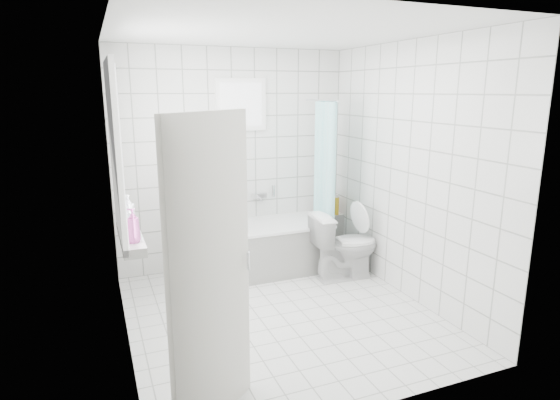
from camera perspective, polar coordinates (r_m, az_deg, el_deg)
name	(u,v)px	position (r m, az deg, el deg)	size (l,w,h in m)	color
ground	(281,314)	(4.66, 0.06, -13.77)	(3.00, 3.00, 0.00)	white
ceiling	(281,31)	(4.18, 0.07, 19.91)	(3.00, 3.00, 0.00)	white
wall_back	(233,160)	(5.63, -5.70, 4.84)	(2.80, 0.02, 2.60)	white
wall_front	(372,226)	(2.93, 11.17, -3.11)	(2.80, 0.02, 2.60)	white
wall_left	(118,195)	(3.93, -19.19, 0.56)	(0.02, 3.00, 2.60)	white
wall_right	(408,173)	(4.92, 15.38, 3.23)	(0.02, 3.00, 2.60)	white
window_left	(118,153)	(4.18, -19.12, 5.45)	(0.01, 0.90, 1.40)	white
window_back	(241,105)	(5.56, -4.72, 11.49)	(0.50, 0.01, 0.50)	white
window_sill	(130,236)	(4.34, -17.79, -4.22)	(0.18, 1.02, 0.08)	white
door	(212,277)	(2.92, -8.32, -9.32)	(0.04, 0.80, 2.00)	silver
bathtub	(261,248)	(5.58, -2.33, -5.86)	(1.61, 0.77, 0.58)	white
partition_wall	(187,219)	(5.18, -11.26, -2.29)	(0.15, 0.85, 1.50)	white
tiled_ledge	(329,233)	(6.21, 5.99, -4.08)	(0.40, 0.24, 0.55)	white
toilet	(345,245)	(5.41, 7.92, -5.51)	(0.43, 0.76, 0.78)	white
curtain_rod	(321,100)	(5.55, 5.00, 11.99)	(0.02, 0.02, 0.80)	silver
shower_curtain	(324,179)	(5.52, 5.43, 2.59)	(0.14, 0.48, 1.78)	#49D8D6
tub_faucet	(259,196)	(5.76, -2.57, 0.54)	(0.18, 0.06, 0.06)	silver
sill_bottles	(131,220)	(4.24, -17.76, -2.29)	(0.19, 0.70, 0.31)	white
ledge_bottles	(331,206)	(6.07, 6.27, -0.73)	(0.15, 0.17, 0.23)	red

